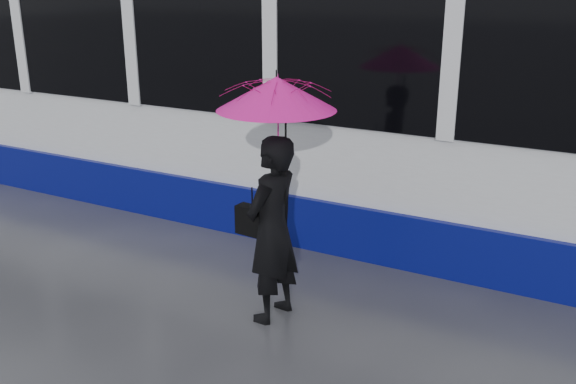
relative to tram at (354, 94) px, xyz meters
The scene contains 6 objects.
ground 3.04m from the tram, 77.81° to the right, with size 90.00×90.00×0.00m, color #2F2F35.
rails 1.72m from the tram, ahead, with size 34.00×1.51×0.02m.
tram is the anchor object (origin of this frame).
woman 2.94m from the tram, 81.67° to the right, with size 0.63×0.42×1.74m, color black.
umbrella 2.86m from the tram, 80.68° to the right, with size 1.12×1.12×1.17m.
handbag 2.89m from the tram, 86.08° to the right, with size 0.32×0.16×0.45m.
Camera 1 is at (2.54, -4.95, 3.01)m, focal length 40.00 mm.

